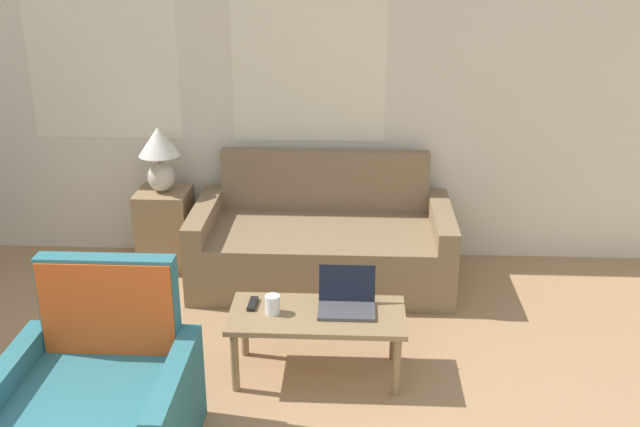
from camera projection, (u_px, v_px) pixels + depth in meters
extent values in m
cube|color=silver|center=(219.00, 85.00, 5.42)|extent=(6.95, 0.05, 2.60)
cube|color=white|center=(101.00, 50.00, 5.35)|extent=(1.10, 0.01, 1.30)
cube|color=white|center=(309.00, 51.00, 5.28)|extent=(1.10, 0.01, 1.30)
cube|color=#846B4C|center=(322.00, 255.00, 5.29)|extent=(1.52, 0.90, 0.41)
cube|color=#846B4C|center=(325.00, 206.00, 5.57)|extent=(1.52, 0.12, 0.86)
cube|color=#846B4C|center=(206.00, 243.00, 5.30)|extent=(0.14, 0.90, 0.56)
cube|color=#846B4C|center=(441.00, 248.00, 5.22)|extent=(0.14, 0.90, 0.56)
cube|color=#2D6B75|center=(96.00, 425.00, 3.50)|extent=(0.68, 0.81, 0.40)
cube|color=#2D6B75|center=(114.00, 339.00, 3.74)|extent=(0.68, 0.10, 0.91)
cube|color=#2D6B75|center=(13.00, 412.00, 3.50)|extent=(0.10, 0.81, 0.52)
cube|color=#2D6B75|center=(177.00, 417.00, 3.46)|extent=(0.10, 0.81, 0.52)
cube|color=#D1511E|center=(108.00, 326.00, 3.65)|extent=(0.66, 0.01, 0.65)
cube|color=#937551|center=(166.00, 228.00, 5.54)|extent=(0.37, 0.37, 0.58)
ellipsoid|color=beige|center=(161.00, 177.00, 5.39)|extent=(0.20, 0.20, 0.21)
cylinder|color=tan|center=(160.00, 159.00, 5.34)|extent=(0.02, 0.02, 0.06)
cone|color=white|center=(159.00, 141.00, 5.29)|extent=(0.30, 0.30, 0.21)
cube|color=#8E704C|center=(317.00, 315.00, 4.13)|extent=(0.97, 0.46, 0.03)
cylinder|color=#8E704C|center=(235.00, 362.00, 4.05)|extent=(0.04, 0.04, 0.36)
cylinder|color=#8E704C|center=(397.00, 366.00, 4.01)|extent=(0.04, 0.04, 0.36)
cylinder|color=#8E704C|center=(245.00, 328.00, 4.39)|extent=(0.04, 0.04, 0.36)
cylinder|color=#8E704C|center=(394.00, 332.00, 4.34)|extent=(0.04, 0.04, 0.36)
cube|color=#47474C|center=(346.00, 311.00, 4.12)|extent=(0.32, 0.20, 0.02)
cube|color=black|center=(347.00, 283.00, 4.20)|extent=(0.32, 0.06, 0.20)
cylinder|color=white|center=(272.00, 304.00, 4.10)|extent=(0.08, 0.08, 0.11)
cube|color=black|center=(253.00, 304.00, 4.20)|extent=(0.05, 0.15, 0.02)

